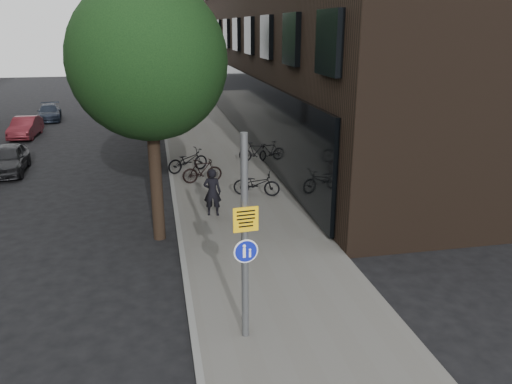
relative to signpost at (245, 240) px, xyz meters
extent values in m
plane|color=black|center=(0.96, 1.17, -2.27)|extent=(120.00, 120.00, 0.00)
cube|color=#5D5B56|center=(1.21, 11.17, -2.21)|extent=(4.50, 60.00, 0.12)
cube|color=slate|center=(-1.04, 11.17, -2.20)|extent=(0.15, 60.00, 0.13)
cylinder|color=black|center=(-1.64, 5.67, -0.67)|extent=(0.36, 0.36, 3.20)
sphere|color=black|center=(-1.64, 5.67, 3.03)|extent=(4.40, 4.40, 4.40)
sphere|color=black|center=(-1.24, 6.47, 2.03)|extent=(2.64, 2.64, 2.64)
cylinder|color=black|center=(-1.64, 14.17, -0.67)|extent=(0.36, 0.36, 3.20)
sphere|color=black|center=(-1.64, 14.17, 3.03)|extent=(5.00, 5.00, 5.00)
sphere|color=black|center=(-1.24, 14.97, 2.03)|extent=(3.00, 3.00, 3.00)
cylinder|color=black|center=(-1.64, 23.17, -0.67)|extent=(0.36, 0.36, 3.20)
sphere|color=black|center=(-1.64, 23.17, 3.03)|extent=(5.00, 5.00, 5.00)
sphere|color=black|center=(-1.24, 23.97, 2.03)|extent=(3.00, 3.00, 3.00)
cylinder|color=#595B5E|center=(0.00, 0.00, -0.02)|extent=(0.14, 0.14, 4.25)
cube|color=#E6AE0C|center=(0.00, 0.00, 0.45)|extent=(0.49, 0.07, 0.49)
cylinder|color=#0E199F|center=(0.00, 0.00, -0.21)|extent=(0.43, 0.05, 0.43)
cylinder|color=white|center=(0.00, 0.00, -0.21)|extent=(0.49, 0.06, 0.49)
imported|color=black|center=(0.16, 7.03, -1.33)|extent=(0.65, 0.49, 1.62)
imported|color=black|center=(2.02, 8.75, -1.68)|extent=(1.87, 1.17, 0.93)
imported|color=black|center=(2.96, 13.60, -1.68)|extent=(1.62, 0.84, 0.94)
imported|color=black|center=(-0.28, 12.55, -1.64)|extent=(2.02, 1.41, 1.00)
imported|color=black|center=(0.18, 10.82, -1.66)|extent=(1.68, 0.65, 0.98)
imported|color=black|center=(-8.05, 14.35, -1.64)|extent=(1.74, 3.78, 1.26)
imported|color=maroon|center=(-9.04, 22.19, -1.68)|extent=(1.38, 3.63, 1.18)
imported|color=#1B2332|center=(-8.74, 27.92, -1.74)|extent=(1.94, 3.81, 1.06)
camera|label=1|loc=(-1.55, -8.72, 3.91)|focal=35.00mm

